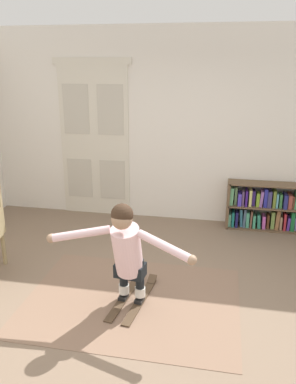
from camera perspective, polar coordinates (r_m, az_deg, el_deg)
name	(u,v)px	position (r m, az deg, el deg)	size (l,w,h in m)	color
ground_plane	(143,311)	(4.18, -0.78, -16.81)	(7.20, 7.20, 0.00)	#7E6753
back_wall	(177,127)	(6.05, 4.23, 9.28)	(6.00, 0.10, 2.90)	silver
double_door	(95,139)	(6.32, -7.68, 7.53)	(1.22, 0.05, 2.45)	beige
rug	(132,300)	(4.34, -2.30, -15.29)	(2.22, 1.69, 0.01)	#856752
bookshelf	(287,209)	(6.17, 19.35, -2.31)	(1.78, 0.30, 0.71)	brown
skis_pair	(133,297)	(4.35, -2.15, -14.86)	(0.38, 0.92, 0.07)	#4B3725
person_skier	(127,249)	(3.90, -3.11, -8.13)	(1.48, 0.60, 1.09)	white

